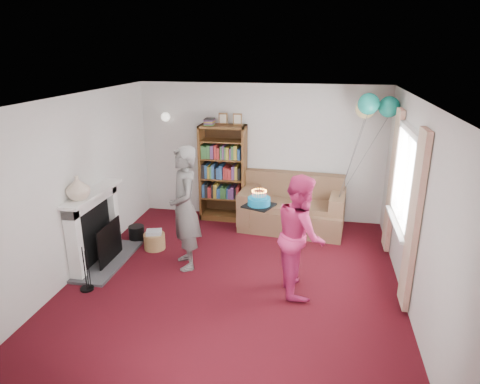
% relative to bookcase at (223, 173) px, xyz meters
% --- Properties ---
extents(ground, '(5.00, 5.00, 0.00)m').
position_rel_bookcase_xyz_m(ground, '(0.66, -2.30, -0.88)').
color(ground, '#33070E').
rests_on(ground, ground).
extents(wall_back, '(4.50, 0.02, 2.50)m').
position_rel_bookcase_xyz_m(wall_back, '(0.66, 0.21, 0.37)').
color(wall_back, silver).
rests_on(wall_back, ground).
extents(wall_left, '(0.02, 5.00, 2.50)m').
position_rel_bookcase_xyz_m(wall_left, '(-1.60, -2.30, 0.37)').
color(wall_left, silver).
rests_on(wall_left, ground).
extents(wall_right, '(0.02, 5.00, 2.50)m').
position_rel_bookcase_xyz_m(wall_right, '(2.92, -2.30, 0.37)').
color(wall_right, silver).
rests_on(wall_right, ground).
extents(ceiling, '(4.50, 5.00, 0.01)m').
position_rel_bookcase_xyz_m(ceiling, '(0.66, -2.30, 1.63)').
color(ceiling, white).
rests_on(ceiling, wall_back).
extents(fireplace, '(0.55, 1.80, 1.12)m').
position_rel_bookcase_xyz_m(fireplace, '(-1.43, -2.11, -0.36)').
color(fireplace, '#3F3F42').
rests_on(fireplace, ground).
extents(window_bay, '(0.14, 2.02, 2.20)m').
position_rel_bookcase_xyz_m(window_bay, '(2.86, -1.70, 0.33)').
color(window_bay, white).
rests_on(window_bay, ground).
extents(wall_sconce, '(0.16, 0.23, 0.16)m').
position_rel_bookcase_xyz_m(wall_sconce, '(-1.09, 0.06, 1.00)').
color(wall_sconce, gold).
rests_on(wall_sconce, ground).
extents(bookcase, '(0.84, 0.42, 1.99)m').
position_rel_bookcase_xyz_m(bookcase, '(0.00, 0.00, 0.00)').
color(bookcase, '#472B14').
rests_on(bookcase, ground).
extents(sofa, '(1.79, 0.95, 0.95)m').
position_rel_bookcase_xyz_m(sofa, '(1.32, -0.23, -0.52)').
color(sofa, brown).
rests_on(sofa, ground).
extents(wicker_basket, '(0.34, 0.34, 0.32)m').
position_rel_bookcase_xyz_m(wicker_basket, '(-0.80, -1.53, -0.74)').
color(wicker_basket, olive).
rests_on(wicker_basket, ground).
extents(person_striped, '(0.69, 0.79, 1.81)m').
position_rel_bookcase_xyz_m(person_striped, '(-0.12, -1.97, 0.03)').
color(person_striped, black).
rests_on(person_striped, ground).
extents(person_magenta, '(0.77, 0.90, 1.60)m').
position_rel_bookcase_xyz_m(person_magenta, '(1.54, -2.34, -0.07)').
color(person_magenta, '#C42761').
rests_on(person_magenta, ground).
extents(birthday_cake, '(0.36, 0.36, 0.22)m').
position_rel_bookcase_xyz_m(birthday_cake, '(0.97, -2.13, 0.27)').
color(birthday_cake, black).
rests_on(birthday_cake, ground).
extents(balloons, '(0.83, 0.71, 1.76)m').
position_rel_bookcase_xyz_m(balloons, '(2.53, -0.44, 1.34)').
color(balloons, '#3F3F3F').
rests_on(balloons, ground).
extents(mantel_vase, '(0.37, 0.37, 0.33)m').
position_rel_bookcase_xyz_m(mantel_vase, '(-1.46, -2.45, 0.42)').
color(mantel_vase, beige).
rests_on(mantel_vase, fireplace).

